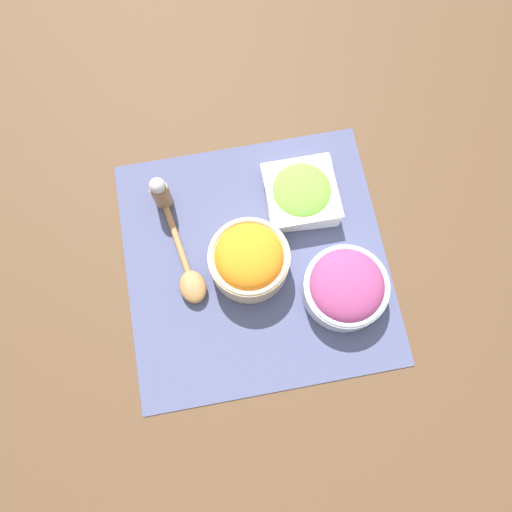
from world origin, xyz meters
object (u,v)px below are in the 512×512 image
Objects in this scene: onion_bowl at (346,287)px; wooden_spoon at (190,277)px; carrot_bowl at (249,259)px; pepper_shaker at (160,192)px; lettuce_bowl at (301,193)px.

onion_bowl is 0.28m from wooden_spoon.
pepper_shaker is at bearing 131.75° from carrot_bowl.
lettuce_bowl is 0.95× the size of carrot_bowl.
onion_bowl reaches higher than lettuce_bowl.
carrot_bowl is 0.12m from wooden_spoon.
lettuce_bowl is 0.91× the size of onion_bowl.
pepper_shaker reaches higher than lettuce_bowl.
carrot_bowl is at bearing -48.25° from pepper_shaker.
onion_bowl is at bearing -38.19° from pepper_shaker.
pepper_shaker is (-0.14, 0.15, -0.00)m from carrot_bowl.
onion_bowl is at bearing -78.37° from lettuce_bowl.
onion_bowl reaches higher than wooden_spoon.
onion_bowl is 0.76× the size of wooden_spoon.
carrot_bowl is 0.18m from onion_bowl.
onion_bowl is (0.04, -0.19, 0.01)m from lettuce_bowl.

